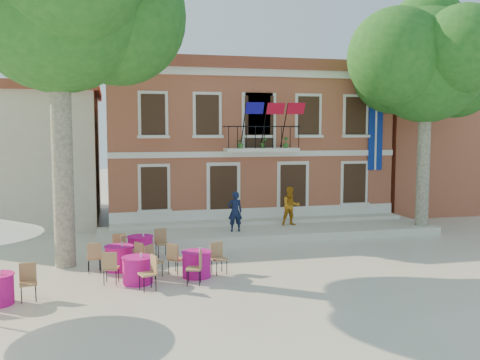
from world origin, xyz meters
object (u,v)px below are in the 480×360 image
plane_tree_east (426,66)px  cafe_table_0 (119,257)px  cafe_table_3 (140,246)px  pedestrian_orange (291,206)px  pedestrian_navy (235,211)px  plane_tree_west (58,2)px  cafe_table_4 (197,263)px  cafe_table_1 (138,269)px

plane_tree_east → cafe_table_0: plane_tree_east is taller
cafe_table_3 → pedestrian_orange: bearing=26.6°
pedestrian_navy → pedestrian_orange: pedestrian_orange is taller
cafe_table_0 → pedestrian_orange: bearing=32.8°
plane_tree_west → pedestrian_navy: size_ratio=6.94×
plane_tree_west → pedestrian_orange: size_ratio=6.75×
plane_tree_west → plane_tree_east: bearing=9.9°
pedestrian_orange → cafe_table_4: size_ratio=0.91×
cafe_table_0 → cafe_table_3: size_ratio=0.95×
plane_tree_east → pedestrian_navy: size_ratio=5.90×
cafe_table_3 → cafe_table_4: size_ratio=1.08×
pedestrian_navy → plane_tree_west: bearing=26.6°
pedestrian_orange → cafe_table_4: 7.81m
cafe_table_3 → pedestrian_navy: bearing=32.7°
plane_tree_west → plane_tree_east: plane_tree_west is taller
cafe_table_4 → pedestrian_orange: bearing=50.1°
cafe_table_1 → cafe_table_4: same height
pedestrian_orange → cafe_table_4: (-4.99, -5.97, -0.70)m
pedestrian_orange → plane_tree_east: bearing=-13.5°
plane_tree_east → pedestrian_navy: (-8.08, 0.48, -5.92)m
pedestrian_orange → cafe_table_0: bearing=-147.9°
cafe_table_3 → cafe_table_4: 3.10m
plane_tree_west → pedestrian_orange: 11.99m
pedestrian_navy → cafe_table_4: (-2.38, -5.20, -0.68)m
plane_tree_east → cafe_table_0: 14.69m
pedestrian_navy → cafe_table_1: size_ratio=0.88×
plane_tree_west → pedestrian_navy: plane_tree_west is taller
pedestrian_navy → cafe_table_0: bearing=41.3°
pedestrian_orange → cafe_table_4: pedestrian_orange is taller
cafe_table_1 → cafe_table_4: (1.73, 0.28, 0.00)m
cafe_table_0 → cafe_table_3: 1.57m
cafe_table_1 → pedestrian_navy: bearing=53.2°
cafe_table_4 → plane_tree_west: bearing=150.2°
plane_tree_east → cafe_table_4: plane_tree_east is taller
pedestrian_navy → cafe_table_0: (-4.60, -3.88, -0.68)m
cafe_table_3 → cafe_table_1: bearing=-94.5°
cafe_table_1 → cafe_table_4: bearing=9.2°
pedestrian_navy → cafe_table_4: pedestrian_navy is taller
plane_tree_west → cafe_table_3: (2.39, 0.48, -7.84)m
cafe_table_1 → plane_tree_east: bearing=22.3°
plane_tree_east → cafe_table_1: (-12.19, -5.01, -6.59)m
plane_tree_west → cafe_table_3: 8.21m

